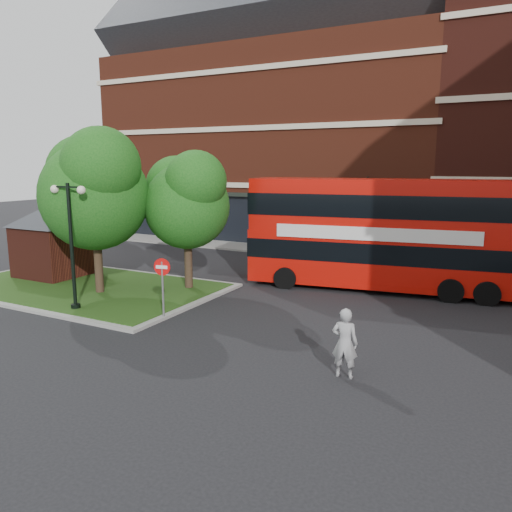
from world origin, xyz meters
The scene contains 14 objects.
ground centered at (0.00, 0.00, 0.00)m, with size 120.00×120.00×0.00m, color black.
pavement_far centered at (0.00, 16.50, 0.06)m, with size 44.00×3.00×0.12m, color slate.
terrace_far_left centered at (-8.00, 24.00, 7.00)m, with size 26.00×12.00×14.00m, color maroon.
traffic_island centered at (-8.00, 3.00, 0.07)m, with size 12.60×7.60×0.15m.
kiosk centered at (-11.00, 4.00, 2.32)m, with size 6.51×6.51×3.60m.
tree_island_west centered at (-6.60, 2.58, 4.79)m, with size 5.40×4.71×7.21m.
tree_island_east centered at (-3.58, 5.06, 4.24)m, with size 4.46×3.90×6.29m.
lamp_island centered at (-5.50, 0.20, 2.83)m, with size 1.72×0.36×5.00m.
lamp_far_left centered at (2.00, 14.50, 2.83)m, with size 1.72×0.36×5.00m.
bus centered at (3.94, 9.25, 2.90)m, with size 11.82×4.32×4.41m.
woman centered at (5.71, -0.80, 0.97)m, with size 0.71×0.46×1.94m, color #939396.
car_silver centered at (-2.21, 14.50, 0.68)m, with size 1.61×4.01×1.37m, color silver.
car_white centered at (5.82, 16.00, 0.75)m, with size 1.58×4.54×1.50m, color silver.
no_entry_sign centered at (-1.80, 0.98, 1.66)m, with size 0.64×0.17×2.32m.
Camera 1 is at (9.52, -13.19, 5.72)m, focal length 35.00 mm.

